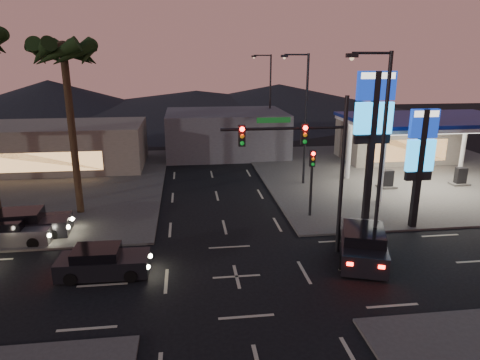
{
  "coord_description": "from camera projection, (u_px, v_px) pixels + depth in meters",
  "views": [
    {
      "loc": [
        -2.09,
        -17.55,
        9.73
      ],
      "look_at": [
        0.88,
        5.61,
        3.0
      ],
      "focal_mm": 32.0,
      "sensor_mm": 36.0,
      "label": 1
    }
  ],
  "objects": [
    {
      "name": "ground",
      "position": [
        237.0,
        277.0,
        19.68
      ],
      "size": [
        140.0,
        140.0,
        0.0
      ],
      "primitive_type": "plane",
      "color": "black",
      "rests_on": "ground"
    },
    {
      "name": "corner_lot_ne",
      "position": [
        398.0,
        174.0,
        36.87
      ],
      "size": [
        24.0,
        24.0,
        0.12
      ],
      "primitive_type": "cube",
      "color": "#47443F",
      "rests_on": "ground"
    },
    {
      "name": "corner_lot_nw",
      "position": [
        6.0,
        187.0,
        32.96
      ],
      "size": [
        24.0,
        24.0,
        0.12
      ],
      "primitive_type": "cube",
      "color": "#47443F",
      "rests_on": "ground"
    },
    {
      "name": "gas_station",
      "position": [
        431.0,
        122.0,
        31.66
      ],
      "size": [
        12.2,
        8.2,
        5.47
      ],
      "color": "silver",
      "rests_on": "ground"
    },
    {
      "name": "convenience_store",
      "position": [
        395.0,
        140.0,
        41.34
      ],
      "size": [
        10.0,
        6.0,
        4.0
      ],
      "primitive_type": "cube",
      "color": "#726B5B",
      "rests_on": "ground"
    },
    {
      "name": "pylon_sign_tall",
      "position": [
        374.0,
        118.0,
        24.19
      ],
      "size": [
        2.2,
        0.35,
        9.0
      ],
      "color": "black",
      "rests_on": "ground"
    },
    {
      "name": "pylon_sign_short",
      "position": [
        421.0,
        151.0,
        24.02
      ],
      "size": [
        1.6,
        0.35,
        7.0
      ],
      "color": "black",
      "rests_on": "ground"
    },
    {
      "name": "traffic_signal_mast",
      "position": [
        309.0,
        154.0,
        20.59
      ],
      "size": [
        6.1,
        0.39,
        8.0
      ],
      "color": "black",
      "rests_on": "ground"
    },
    {
      "name": "pedestal_signal",
      "position": [
        312.0,
        172.0,
        26.2
      ],
      "size": [
        0.32,
        0.39,
        4.3
      ],
      "color": "black",
      "rests_on": "ground"
    },
    {
      "name": "streetlight_near",
      "position": [
        379.0,
        147.0,
        19.88
      ],
      "size": [
        2.14,
        0.25,
        10.0
      ],
      "color": "black",
      "rests_on": "ground"
    },
    {
      "name": "streetlight_mid",
      "position": [
        304.0,
        112.0,
        32.27
      ],
      "size": [
        2.14,
        0.25,
        10.0
      ],
      "color": "black",
      "rests_on": "ground"
    },
    {
      "name": "streetlight_far",
      "position": [
        268.0,
        96.0,
        45.61
      ],
      "size": [
        2.14,
        0.25,
        10.0
      ],
      "color": "black",
      "rests_on": "ground"
    },
    {
      "name": "palm_a",
      "position": [
        65.0,
        62.0,
        25.03
      ],
      "size": [
        4.41,
        4.41,
        10.86
      ],
      "color": "black",
      "rests_on": "ground"
    },
    {
      "name": "building_far_west",
      "position": [
        53.0,
        146.0,
        38.39
      ],
      "size": [
        16.0,
        8.0,
        4.0
      ],
      "primitive_type": "cube",
      "color": "#726B5B",
      "rests_on": "ground"
    },
    {
      "name": "building_far_mid",
      "position": [
        226.0,
        133.0,
        44.1
      ],
      "size": [
        12.0,
        9.0,
        4.4
      ],
      "primitive_type": "cube",
      "color": "#4C4C51",
      "rests_on": "ground"
    },
    {
      "name": "hill_left",
      "position": [
        50.0,
        98.0,
        72.98
      ],
      "size": [
        40.0,
        40.0,
        6.0
      ],
      "primitive_type": "cone",
      "color": "black",
      "rests_on": "ground"
    },
    {
      "name": "hill_right",
      "position": [
        279.0,
        98.0,
        78.0
      ],
      "size": [
        50.0,
        50.0,
        5.0
      ],
      "primitive_type": "cone",
      "color": "black",
      "rests_on": "ground"
    },
    {
      "name": "hill_center",
      "position": [
        197.0,
        102.0,
        76.31
      ],
      "size": [
        60.0,
        60.0,
        4.0
      ],
      "primitive_type": "cone",
      "color": "black",
      "rests_on": "ground"
    },
    {
      "name": "car_lane_a_front",
      "position": [
        102.0,
        262.0,
        19.66
      ],
      "size": [
        4.27,
        1.88,
        1.38
      ],
      "color": "black",
      "rests_on": "ground"
    },
    {
      "name": "car_lane_b_front",
      "position": [
        10.0,
        232.0,
        23.01
      ],
      "size": [
        4.36,
        1.87,
        1.41
      ],
      "color": "#5F5F62",
      "rests_on": "ground"
    },
    {
      "name": "car_lane_b_mid",
      "position": [
        25.0,
        225.0,
        23.89
      ],
      "size": [
        4.81,
        2.23,
        1.54
      ],
      "color": "black",
      "rests_on": "ground"
    },
    {
      "name": "suv_station",
      "position": [
        362.0,
        244.0,
        21.32
      ],
      "size": [
        3.65,
        5.41,
        1.67
      ],
      "color": "black",
      "rests_on": "ground"
    }
  ]
}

